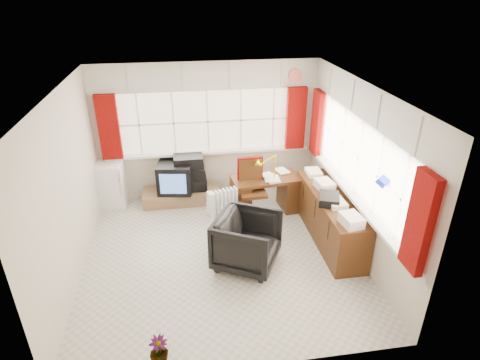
# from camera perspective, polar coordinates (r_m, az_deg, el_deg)

# --- Properties ---
(ground) EXTENTS (4.00, 4.00, 0.00)m
(ground) POSITION_cam_1_polar(r_m,az_deg,el_deg) (6.15, -2.60, -10.55)
(ground) COLOR beige
(ground) RESTS_ON ground
(room_walls) EXTENTS (4.00, 4.00, 4.00)m
(room_walls) POSITION_cam_1_polar(r_m,az_deg,el_deg) (5.38, -2.92, 2.29)
(room_walls) COLOR beige
(room_walls) RESTS_ON ground
(window_back) EXTENTS (3.70, 0.12, 3.60)m
(window_back) POSITION_cam_1_polar(r_m,az_deg,el_deg) (7.39, -4.44, 4.47)
(window_back) COLOR beige
(window_back) RESTS_ON room_walls
(window_right) EXTENTS (0.12, 3.70, 3.60)m
(window_right) POSITION_cam_1_polar(r_m,az_deg,el_deg) (6.11, 15.63, -1.40)
(window_right) COLOR beige
(window_right) RESTS_ON room_walls
(curtains) EXTENTS (3.83, 3.83, 1.15)m
(curtains) POSITION_cam_1_polar(r_m,az_deg,el_deg) (6.39, 4.50, 5.80)
(curtains) COLOR maroon
(curtains) RESTS_ON room_walls
(overhead_cabinets) EXTENTS (3.98, 3.98, 0.48)m
(overhead_cabinets) POSITION_cam_1_polar(r_m,az_deg,el_deg) (6.22, 5.16, 12.87)
(overhead_cabinets) COLOR beige
(overhead_cabinets) RESTS_ON room_walls
(desk) EXTENTS (1.21, 0.69, 0.71)m
(desk) POSITION_cam_1_polar(r_m,az_deg,el_deg) (7.05, 3.58, -1.76)
(desk) COLOR #502A12
(desk) RESTS_ON ground
(desk_lamp) EXTENTS (0.20, 0.18, 0.47)m
(desk_lamp) POSITION_cam_1_polar(r_m,az_deg,el_deg) (6.70, 4.96, 2.51)
(desk_lamp) COLOR #FFF30A
(desk_lamp) RESTS_ON desk
(task_chair) EXTENTS (0.46, 0.49, 1.06)m
(task_chair) POSITION_cam_1_polar(r_m,az_deg,el_deg) (6.81, 1.59, -0.96)
(task_chair) COLOR black
(task_chair) RESTS_ON ground
(office_chair) EXTENTS (1.15, 1.14, 0.78)m
(office_chair) POSITION_cam_1_polar(r_m,az_deg,el_deg) (5.75, 1.04, -8.66)
(office_chair) COLOR black
(office_chair) RESTS_ON ground
(radiator) EXTENTS (0.48, 0.29, 0.67)m
(radiator) POSITION_cam_1_polar(r_m,az_deg,el_deg) (6.69, -2.21, -4.42)
(radiator) COLOR white
(radiator) RESTS_ON ground
(credenza) EXTENTS (0.50, 2.00, 0.85)m
(credenza) POSITION_cam_1_polar(r_m,az_deg,el_deg) (6.46, 12.60, -5.07)
(credenza) COLOR #502A12
(credenza) RESTS_ON ground
(file_tray) EXTENTS (0.40, 0.45, 0.12)m
(file_tray) POSITION_cam_1_polar(r_m,az_deg,el_deg) (6.07, 12.54, -2.66)
(file_tray) COLOR black
(file_tray) RESTS_ON credenza
(tv_bench) EXTENTS (1.40, 0.50, 0.25)m
(tv_bench) POSITION_cam_1_polar(r_m,az_deg,el_deg) (7.52, -8.27, -2.24)
(tv_bench) COLOR olive
(tv_bench) RESTS_ON ground
(crt_tv) EXTENTS (0.68, 0.65, 0.55)m
(crt_tv) POSITION_cam_1_polar(r_m,az_deg,el_deg) (7.33, -9.17, 0.41)
(crt_tv) COLOR black
(crt_tv) RESTS_ON tv_bench
(hifi_stack) EXTENTS (0.62, 0.39, 0.65)m
(hifi_stack) POSITION_cam_1_polar(r_m,az_deg,el_deg) (7.36, -7.25, 0.92)
(hifi_stack) COLOR black
(hifi_stack) RESTS_ON tv_bench
(mini_fridge) EXTENTS (0.52, 0.53, 0.84)m
(mini_fridge) POSITION_cam_1_polar(r_m,az_deg,el_deg) (7.57, -17.91, -0.59)
(mini_fridge) COLOR white
(mini_fridge) RESTS_ON ground
(spray_bottle_a) EXTENTS (0.18, 0.18, 0.33)m
(spray_bottle_a) POSITION_cam_1_polar(r_m,az_deg,el_deg) (7.05, -4.37, -3.74)
(spray_bottle_a) COLOR white
(spray_bottle_a) RESTS_ON ground
(spray_bottle_b) EXTENTS (0.11, 0.11, 0.17)m
(spray_bottle_b) POSITION_cam_1_polar(r_m,az_deg,el_deg) (7.43, -5.94, -2.81)
(spray_bottle_b) COLOR #83C4C1
(spray_bottle_b) RESTS_ON ground
(flower_vase) EXTENTS (0.27, 0.27, 0.37)m
(flower_vase) POSITION_cam_1_polar(r_m,az_deg,el_deg) (4.70, -11.47, -22.73)
(flower_vase) COLOR black
(flower_vase) RESTS_ON ground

